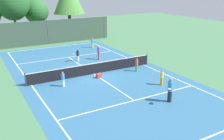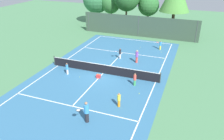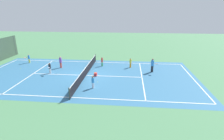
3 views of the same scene
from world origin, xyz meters
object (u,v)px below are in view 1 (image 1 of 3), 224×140
player_3 (78,55)px  player_4 (162,78)px  player_0 (92,43)px  ball_crate (99,76)px  player_1 (99,52)px  player_2 (63,79)px  player_6 (137,65)px  tennis_ball_4 (111,52)px  tennis_ball_2 (74,50)px  tennis_ball_0 (152,74)px  player_5 (170,90)px  tennis_ball_1 (120,55)px  tennis_ball_3 (98,49)px  tennis_ball_5 (82,83)px

player_3 → player_4: 10.06m
player_0 → ball_crate: (-4.32, -10.41, -0.45)m
player_1 → player_2: size_ratio=1.25×
player_0 → player_2: player_2 is taller
player_3 → player_2: bearing=-121.7°
player_1 → player_2: (-5.89, -5.45, -0.15)m
player_1 → player_6: size_ratio=1.22×
player_6 → player_2: bearing=-178.4°
player_3 → player_6: player_3 is taller
ball_crate → tennis_ball_4: 8.94m
player_0 → player_1: player_1 is taller
tennis_ball_2 → tennis_ball_4: size_ratio=1.00×
player_4 → tennis_ball_0: bearing=66.9°
player_5 → tennis_ball_4: player_5 is taller
player_0 → tennis_ball_0: size_ratio=18.36×
player_1 → tennis_ball_1: player_1 is taller
player_3 → ball_crate: size_ratio=2.99×
player_5 → tennis_ball_3: (2.67, 16.00, -0.84)m
tennis_ball_3 → player_3: bearing=-138.6°
player_4 → player_5: size_ratio=0.73×
tennis_ball_3 → tennis_ball_5: 11.90m
ball_crate → tennis_ball_4: (5.25, 7.24, -0.15)m
player_0 → ball_crate: bearing=-112.5°
player_3 → player_4: (3.21, -9.53, -0.03)m
player_6 → tennis_ball_1: size_ratio=18.89×
player_2 → player_6: (7.12, 0.19, 0.01)m
player_2 → tennis_ball_3: (8.02, 9.78, -0.59)m
tennis_ball_3 → player_1: bearing=-116.2°
player_0 → player_3: bearing=-129.2°
player_4 → tennis_ball_0: (1.05, 2.46, -0.60)m
tennis_ball_0 → tennis_ball_1: size_ratio=1.00×
player_5 → tennis_ball_1: size_ratio=25.72×
tennis_ball_0 → tennis_ball_3: 10.91m
player_1 → tennis_ball_5: bearing=-128.1°
tennis_ball_0 → tennis_ball_4: 8.78m
player_5 → tennis_ball_4: 14.25m
player_5 → player_3: bearing=97.8°
tennis_ball_4 → player_5: bearing=-103.1°
ball_crate → tennis_ball_0: bearing=-18.3°
tennis_ball_0 → player_6: bearing=121.2°
player_4 → tennis_ball_3: size_ratio=18.80×
player_5 → player_6: bearing=74.5°
player_6 → tennis_ball_4: bearing=79.0°
player_0 → player_4: 14.41m
player_2 → tennis_ball_4: 11.49m
player_5 → ball_crate: 6.95m
tennis_ball_3 → tennis_ball_4: (0.55, -2.15, 0.00)m
tennis_ball_3 → tennis_ball_1: bearing=-79.2°
tennis_ball_0 → tennis_ball_5: (-6.44, 0.96, 0.00)m
player_1 → ball_crate: 5.71m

